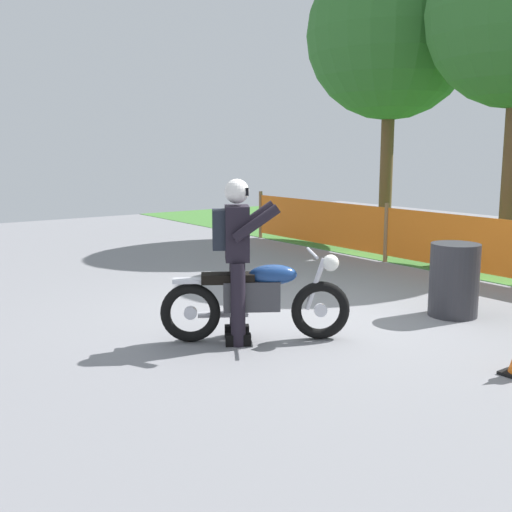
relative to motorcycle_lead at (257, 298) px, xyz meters
name	(u,v)px	position (x,y,z in m)	size (l,w,h in m)	color
ground	(301,316)	(-0.50, 1.02, -0.47)	(24.00, 24.00, 0.02)	gray
barrier_fence	(479,245)	(-0.50, 4.54, 0.09)	(11.37, 0.08, 1.05)	olive
tree_leftmost	(391,34)	(-4.36, 6.64, 3.92)	(3.59, 3.59, 6.18)	brown
motorcycle_lead	(257,298)	(0.00, 0.00, 0.00)	(1.13, 1.75, 0.94)	black
rider_lead	(236,251)	(-0.11, -0.19, 0.50)	(0.71, 0.79, 1.69)	black
spare_drum	(454,280)	(0.58, 2.49, -0.02)	(0.58, 0.58, 0.88)	#2D2D33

